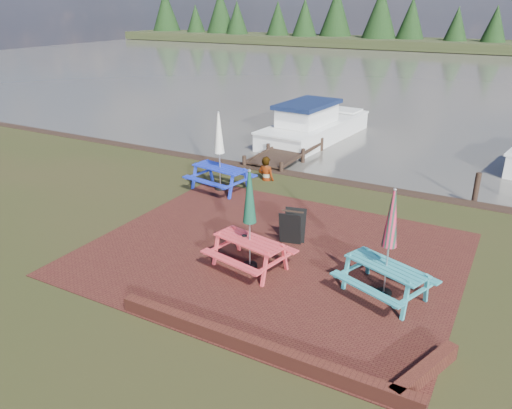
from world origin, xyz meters
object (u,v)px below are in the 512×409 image
object	(u,v)px
boat_jetty	(314,127)
picnic_table_blue	(220,164)
picnic_table_teal	(387,260)
person	(266,157)
picnic_table_red	(250,235)
jetty	(307,141)
chalkboard	(292,227)

from	to	relation	value
boat_jetty	picnic_table_blue	bearing A→B (deg)	-84.23
picnic_table_teal	picnic_table_blue	bearing A→B (deg)	171.07
picnic_table_teal	boat_jetty	xyz separation A→B (m)	(-6.76, 12.17, -0.44)
person	picnic_table_red	bearing A→B (deg)	117.63
picnic_table_red	person	distance (m)	6.37
picnic_table_blue	boat_jetty	world-z (taller)	picnic_table_blue
picnic_table_red	jetty	xyz separation A→B (m)	(-3.36, 11.16, -0.74)
picnic_table_blue	picnic_table_teal	bearing A→B (deg)	-21.09
jetty	boat_jetty	bearing A→B (deg)	101.44
chalkboard	jetty	world-z (taller)	chalkboard
jetty	boat_jetty	world-z (taller)	boat_jetty
chalkboard	picnic_table_blue	bearing A→B (deg)	135.14
chalkboard	person	xyz separation A→B (m)	(-2.95, 4.12, 0.38)
picnic_table_teal	picnic_table_blue	distance (m)	7.69
chalkboard	person	size ratio (longest dim) A/B	0.53
picnic_table_red	person	bearing A→B (deg)	126.27
boat_jetty	person	world-z (taller)	person
chalkboard	person	world-z (taller)	person
picnic_table_red	jetty	world-z (taller)	picnic_table_red
picnic_table_blue	jetty	bearing A→B (deg)	97.59
picnic_table_teal	jetty	size ratio (longest dim) A/B	0.27
person	picnic_table_blue	bearing A→B (deg)	64.29
picnic_table_blue	boat_jetty	size ratio (longest dim) A/B	0.36
picnic_table_teal	chalkboard	size ratio (longest dim) A/B	2.67
picnic_table_blue	chalkboard	size ratio (longest dim) A/B	2.87
jetty	person	bearing A→B (deg)	-82.27
person	picnic_table_teal	bearing A→B (deg)	139.77
picnic_table_blue	boat_jetty	xyz separation A→B (m)	(-0.10, 8.32, -0.50)
picnic_table_blue	chalkboard	bearing A→B (deg)	-24.13
jetty	picnic_table_teal	bearing A→B (deg)	-59.06
picnic_table_red	person	world-z (taller)	picnic_table_red
picnic_table_blue	boat_jetty	bearing A→B (deg)	99.68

